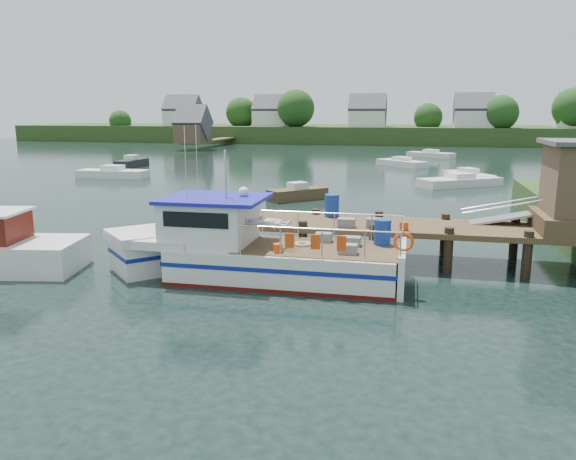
% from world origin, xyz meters
% --- Properties ---
extents(ground_plane, '(160.00, 160.00, 0.00)m').
position_xyz_m(ground_plane, '(0.00, 0.00, 0.00)').
color(ground_plane, black).
extents(far_shore, '(140.00, 42.55, 9.22)m').
position_xyz_m(far_shore, '(0.01, 82.37, 2.10)').
color(far_shore, '#2C451C').
rests_on(far_shore, ground).
extents(dock, '(16.60, 3.00, 4.78)m').
position_xyz_m(dock, '(6.51, 0.01, 2.24)').
color(dock, '#4E3B25').
rests_on(dock, ground).
extents(lobster_boat, '(10.52, 3.18, 5.00)m').
position_xyz_m(lobster_boat, '(-1.97, -3.22, 0.91)').
color(lobster_boat, silver).
rests_on(lobster_boat, ground).
extents(moored_rowboat, '(3.61, 3.65, 1.11)m').
position_xyz_m(moored_rowboat, '(-3.80, 13.50, 0.41)').
color(moored_rowboat, '#4E3B25').
rests_on(moored_rowboat, ground).
extents(moored_far, '(5.82, 4.31, 0.95)m').
position_xyz_m(moored_far, '(5.02, 49.58, 0.35)').
color(moored_far, silver).
rests_on(moored_far, ground).
extents(moored_a, '(5.83, 2.24, 1.06)m').
position_xyz_m(moored_a, '(-21.18, 21.68, 0.39)').
color(moored_a, silver).
rests_on(moored_a, ground).
extents(moored_b, '(4.01, 4.86, 1.05)m').
position_xyz_m(moored_b, '(7.36, 25.91, 0.39)').
color(moored_b, silver).
rests_on(moored_b, ground).
extents(moored_c, '(6.37, 5.29, 0.99)m').
position_xyz_m(moored_c, '(6.52, 22.49, 0.37)').
color(moored_c, silver).
rests_on(moored_c, ground).
extents(moored_d, '(5.34, 5.23, 0.95)m').
position_xyz_m(moored_d, '(1.90, 37.48, 0.35)').
color(moored_d, silver).
rests_on(moored_d, ground).
extents(moored_e, '(1.53, 4.41, 1.22)m').
position_xyz_m(moored_e, '(-24.09, 30.40, 0.45)').
color(moored_e, black).
rests_on(moored_e, ground).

